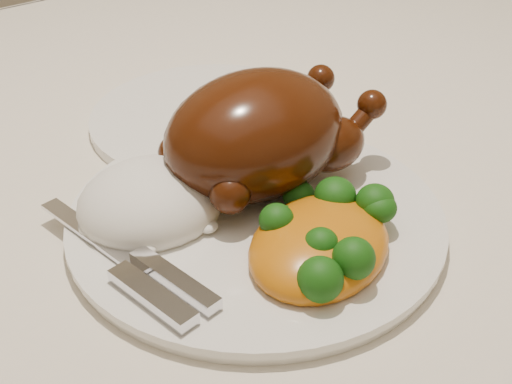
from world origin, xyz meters
TOP-DOWN VIEW (x-y plane):
  - dining_table at (0.00, 0.00)m, footprint 1.60×0.90m
  - tablecloth at (0.00, 0.00)m, footprint 1.73×1.03m
  - dinner_plate at (0.07, -0.08)m, footprint 0.33×0.33m
  - side_plate at (0.14, 0.08)m, footprint 0.25×0.25m
  - roast_chicken at (0.10, -0.04)m, footprint 0.18×0.12m
  - rice_mound at (0.01, -0.03)m, footprint 0.12×0.11m
  - mac_and_cheese at (0.08, -0.14)m, footprint 0.15×0.13m
  - cutlery at (-0.03, -0.09)m, footprint 0.05×0.18m

SIDE VIEW (x-z plane):
  - dining_table at x=0.00m, z-range 0.29..1.05m
  - tablecloth at x=0.00m, z-range 0.65..0.83m
  - side_plate at x=0.14m, z-range 0.77..0.78m
  - dinner_plate at x=0.07m, z-range 0.77..0.78m
  - cutlery at x=-0.03m, z-range 0.78..0.79m
  - rice_mound at x=0.01m, z-range 0.76..0.82m
  - mac_and_cheese at x=0.08m, z-range 0.77..0.82m
  - roast_chicken at x=0.10m, z-range 0.78..0.87m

